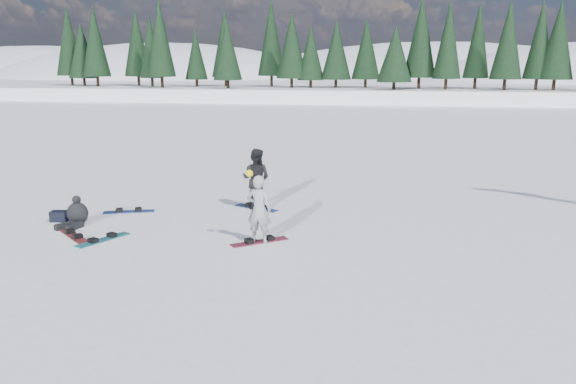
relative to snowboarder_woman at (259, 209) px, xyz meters
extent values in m
plane|color=white|center=(-1.17, 0.23, -0.87)|extent=(420.00, 420.00, 0.00)
cube|color=white|center=(-1.17, 55.23, -1.87)|extent=(90.00, 14.00, 5.00)
ellipsoid|color=white|center=(-71.17, 170.23, -14.49)|extent=(143.00, 110.00, 49.50)
ellipsoid|color=white|center=(18.83, 200.23, -15.50)|extent=(182.00, 140.00, 53.20)
ellipsoid|color=white|center=(-141.17, 210.23, -15.17)|extent=(169.00, 130.00, 52.00)
cone|color=black|center=(-39.17, 55.23, 4.38)|extent=(3.20, 3.20, 7.50)
cone|color=black|center=(-36.13, 55.23, 4.38)|extent=(3.20, 3.20, 7.50)
cone|color=black|center=(-33.09, 55.23, 4.38)|extent=(3.20, 3.20, 7.50)
cone|color=black|center=(-30.05, 55.23, 4.38)|extent=(3.20, 3.20, 7.50)
cone|color=black|center=(-27.01, 55.23, 4.38)|extent=(3.20, 3.20, 7.50)
cone|color=black|center=(-23.97, 55.23, 4.38)|extent=(3.20, 3.20, 7.50)
cone|color=black|center=(-20.93, 55.23, 4.38)|extent=(3.20, 3.20, 7.50)
cone|color=black|center=(-17.89, 55.23, 4.38)|extent=(3.20, 3.20, 7.50)
cone|color=black|center=(-14.85, 55.23, 4.38)|extent=(3.20, 3.20, 7.50)
cone|color=black|center=(-11.81, 55.23, 4.38)|extent=(3.20, 3.20, 7.50)
cone|color=black|center=(-8.77, 55.23, 4.38)|extent=(3.20, 3.20, 7.50)
cone|color=black|center=(-5.73, 55.23, 4.38)|extent=(3.20, 3.20, 7.50)
cone|color=black|center=(-2.69, 55.23, 4.38)|extent=(3.20, 3.20, 7.50)
cone|color=black|center=(0.35, 55.23, 4.38)|extent=(3.20, 3.20, 7.50)
cone|color=black|center=(3.39, 55.23, 4.38)|extent=(3.20, 3.20, 7.50)
cone|color=black|center=(6.43, 55.23, 4.38)|extent=(3.20, 3.20, 7.50)
cone|color=black|center=(9.47, 55.23, 4.38)|extent=(3.20, 3.20, 7.50)
cone|color=black|center=(12.51, 55.23, 4.38)|extent=(3.20, 3.20, 7.50)
cone|color=black|center=(15.55, 55.23, 4.38)|extent=(3.20, 3.20, 7.50)
cone|color=black|center=(18.59, 55.23, 4.38)|extent=(3.20, 3.20, 7.50)
cone|color=black|center=(21.63, 55.23, 4.38)|extent=(3.20, 3.20, 7.50)
imported|color=#AAAAAF|center=(0.00, 0.00, -0.01)|extent=(0.68, 0.49, 1.72)
sphere|color=yellow|center=(-0.20, -0.12, 0.91)|extent=(0.18, 0.18, 0.18)
imported|color=black|center=(-0.84, 3.29, 0.06)|extent=(1.01, 0.84, 1.87)
ellipsoid|color=black|center=(-5.33, 0.71, -0.55)|extent=(0.73, 0.68, 0.62)
sphere|color=black|center=(-5.33, 0.71, -0.16)|extent=(0.24, 0.24, 0.24)
cube|color=black|center=(-5.18, 0.27, -0.79)|extent=(0.28, 0.56, 0.16)
cube|color=black|center=(-5.48, 0.27, -0.79)|extent=(0.40, 0.55, 0.16)
cube|color=black|center=(-6.03, 0.91, -0.72)|extent=(0.49, 0.37, 0.30)
cube|color=maroon|center=(0.00, 0.00, -0.86)|extent=(1.37, 1.13, 0.03)
cube|color=navy|center=(-0.84, 3.29, -0.86)|extent=(1.48, 0.89, 0.03)
cube|color=teal|center=(-3.95, -0.53, -0.86)|extent=(0.91, 1.47, 0.03)
cube|color=maroon|center=(-4.84, -0.36, -0.86)|extent=(1.32, 1.19, 0.03)
cube|color=#1C3E9A|center=(-4.52, 2.18, -0.86)|extent=(1.51, 0.74, 0.03)
camera|label=1|loc=(3.01, -13.10, 3.51)|focal=35.00mm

